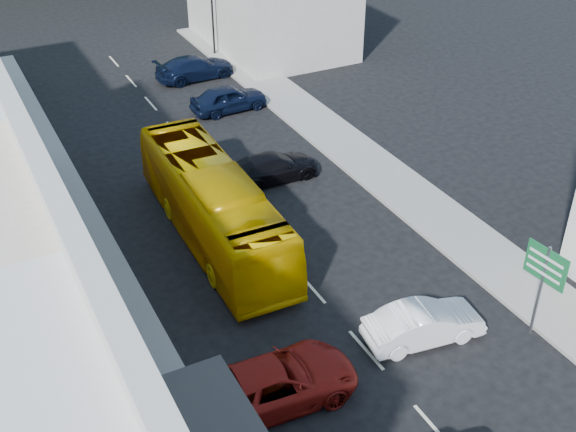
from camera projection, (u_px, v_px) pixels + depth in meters
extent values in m
plane|color=black|center=(366.00, 350.00, 25.39)|extent=(120.00, 120.00, 0.00)
cube|color=gray|center=(84.00, 258.00, 29.93)|extent=(3.00, 52.00, 0.15)
cube|color=gray|center=(385.00, 176.00, 35.73)|extent=(3.00, 52.00, 0.15)
cube|color=#A4151A|center=(95.00, 305.00, 22.74)|extent=(1.30, 6.80, 0.08)
cube|color=#195926|center=(49.00, 202.00, 27.98)|extent=(1.30, 5.10, 0.08)
cube|color=#520C19|center=(19.00, 136.00, 32.85)|extent=(1.30, 5.95, 0.08)
imported|color=#DBA700|center=(213.00, 207.00, 30.49)|extent=(2.77, 11.66, 3.10)
imported|color=white|center=(424.00, 324.00, 25.50)|extent=(4.60, 2.38, 1.40)
imported|color=maroon|center=(275.00, 384.00, 23.07)|extent=(4.69, 2.13, 1.40)
imported|color=black|center=(272.00, 167.00, 35.24)|extent=(4.50, 1.85, 1.40)
imported|color=black|center=(229.00, 100.00, 42.12)|extent=(4.47, 1.97, 1.40)
imported|color=black|center=(195.00, 68.00, 46.33)|extent=(4.61, 2.13, 1.40)
imported|color=black|center=(157.00, 402.00, 22.01)|extent=(0.51, 0.67, 1.70)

